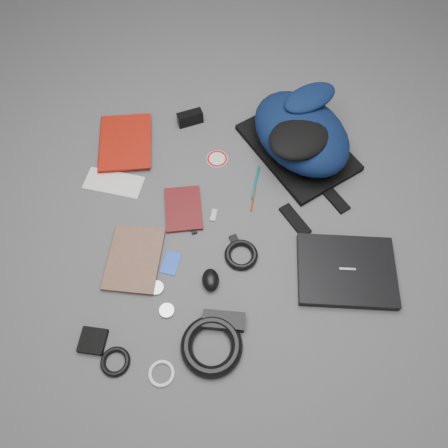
{
  "coord_description": "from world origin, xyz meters",
  "views": [
    {
      "loc": [
        -0.11,
        -0.76,
        1.43
      ],
      "look_at": [
        0.0,
        0.0,
        0.02
      ],
      "focal_mm": 35.0,
      "sensor_mm": 36.0,
      "label": 1
    }
  ],
  "objects": [
    {
      "name": "textbook_red",
      "position": [
        -0.45,
        0.44,
        0.02
      ],
      "size": [
        0.23,
        0.3,
        0.03
      ],
      "primitive_type": "imported",
      "rotation": [
        0.0,
        0.0,
        -0.07
      ],
      "color": "maroon",
      "rests_on": "ground"
    },
    {
      "name": "comic_book",
      "position": [
        -0.43,
        -0.06,
        0.01
      ],
      "size": [
        0.24,
        0.29,
        0.02
      ],
      "primitive_type": "imported",
      "rotation": [
        0.0,
        0.0,
        -0.25
      ],
      "color": "#CC710E",
      "rests_on": "ground"
    },
    {
      "name": "pouch",
      "position": [
        -0.48,
        -0.36,
        0.01
      ],
      "size": [
        0.1,
        0.1,
        0.02
      ],
      "primitive_type": "cube",
      "rotation": [
        0.0,
        0.0,
        -0.28
      ],
      "color": "black",
      "rests_on": "ground"
    },
    {
      "name": "key_fob",
      "position": [
        0.03,
        -0.07,
        0.01
      ],
      "size": [
        0.04,
        0.05,
        0.01
      ],
      "primitive_type": "cube",
      "rotation": [
        0.0,
        0.0,
        0.26
      ],
      "color": "black",
      "rests_on": "ground"
    },
    {
      "name": "ground",
      "position": [
        0.0,
        0.0,
        0.0
      ],
      "size": [
        4.0,
        4.0,
        0.0
      ],
      "primitive_type": "plane",
      "color": "#4F4F51",
      "rests_on": "ground"
    },
    {
      "name": "headphone_right",
      "position": [
        -0.24,
        -0.29,
        0.01
      ],
      "size": [
        0.07,
        0.07,
        0.01
      ],
      "primitive_type": "cylinder",
      "rotation": [
        0.0,
        0.0,
        0.39
      ],
      "color": "#BABABC",
      "rests_on": "ground"
    },
    {
      "name": "sticker_disc",
      "position": [
        0.02,
        0.31,
        0.0
      ],
      "size": [
        0.1,
        0.1,
        0.0
      ],
      "primitive_type": "cylinder",
      "rotation": [
        0.0,
        0.0,
        0.17
      ],
      "color": "silver",
      "rests_on": "ground"
    },
    {
      "name": "dvd_case",
      "position": [
        -0.14,
        0.09,
        0.01
      ],
      "size": [
        0.14,
        0.2,
        0.02
      ],
      "primitive_type": "cube",
      "rotation": [
        0.0,
        0.0,
        -0.04
      ],
      "color": "#450D0F",
      "rests_on": "ground"
    },
    {
      "name": "power_brick",
      "position": [
        -0.05,
        -0.36,
        0.02
      ],
      "size": [
        0.15,
        0.09,
        0.03
      ],
      "primitive_type": "cube",
      "rotation": [
        0.0,
        0.0,
        -0.23
      ],
      "color": "black",
      "rests_on": "ground"
    },
    {
      "name": "backpack",
      "position": [
        0.35,
        0.31,
        0.1
      ],
      "size": [
        0.51,
        0.59,
        0.21
      ],
      "primitive_type": null,
      "rotation": [
        0.0,
        0.0,
        0.42
      ],
      "color": "black",
      "rests_on": "ground"
    },
    {
      "name": "laptop",
      "position": [
        0.4,
        -0.24,
        0.02
      ],
      "size": [
        0.38,
        0.32,
        0.03
      ],
      "primitive_type": "cube",
      "rotation": [
        0.0,
        0.0,
        -0.2
      ],
      "color": "black",
      "rests_on": "ground"
    },
    {
      "name": "usb_silver",
      "position": [
        -0.03,
        0.05,
        0.0
      ],
      "size": [
        0.03,
        0.05,
        0.01
      ],
      "primitive_type": "cube",
      "rotation": [
        0.0,
        0.0,
        -0.33
      ],
      "color": "silver",
      "rests_on": "ground"
    },
    {
      "name": "envelope",
      "position": [
        -0.4,
        0.26,
        0.0
      ],
      "size": [
        0.25,
        0.18,
        0.0
      ],
      "primitive_type": "cube",
      "rotation": [
        0.0,
        0.0,
        -0.37
      ],
      "color": "silver",
      "rests_on": "ground"
    },
    {
      "name": "white_cable_coil",
      "position": [
        -0.27,
        -0.49,
        0.01
      ],
      "size": [
        0.09,
        0.09,
        0.01
      ],
      "primitive_type": "torus",
      "rotation": [
        0.0,
        0.0,
        -0.1
      ],
      "color": "white",
      "rests_on": "ground"
    },
    {
      "name": "usb_black",
      "position": [
        -0.12,
        0.01,
        0.0
      ],
      "size": [
        0.03,
        0.06,
        0.01
      ],
      "primitive_type": "cube",
      "rotation": [
        0.0,
        0.0,
        0.22
      ],
      "color": "black",
      "rests_on": "ground"
    },
    {
      "name": "mouse",
      "position": [
        -0.08,
        -0.21,
        0.02
      ],
      "size": [
        0.06,
        0.09,
        0.04
      ],
      "primitive_type": "ellipsoid",
      "rotation": [
        0.0,
        0.0,
        -0.06
      ],
      "color": "black",
      "rests_on": "ground"
    },
    {
      "name": "earbud_coil",
      "position": [
        -0.41,
        -0.44,
        0.01
      ],
      "size": [
        0.1,
        0.1,
        0.02
      ],
      "primitive_type": "torus",
      "rotation": [
        0.0,
        0.0,
        -0.06
      ],
      "color": "black",
      "rests_on": "ground"
    },
    {
      "name": "power_cord_coil",
      "position": [
        -0.1,
        -0.43,
        0.02
      ],
      "size": [
        0.23,
        0.23,
        0.04
      ],
      "primitive_type": "torus",
      "rotation": [
        0.0,
        0.0,
        -0.16
      ],
      "color": "black",
      "rests_on": "ground"
    },
    {
      "name": "cable_coil",
      "position": [
        0.04,
        -0.13,
        0.01
      ],
      "size": [
        0.13,
        0.13,
        0.02
      ],
      "primitive_type": "torus",
      "rotation": [
        0.0,
        0.0,
        -0.13
      ],
      "color": "black",
      "rests_on": "ground"
    },
    {
      "name": "headphone_left",
      "position": [
        -0.27,
        -0.21,
        0.01
      ],
      "size": [
        0.06,
        0.06,
        0.01
      ],
      "primitive_type": "cylinder",
      "rotation": [
        0.0,
        0.0,
        0.25
      ],
      "color": "#AFAFB2",
      "rests_on": "ground"
    },
    {
      "name": "pen_teal",
      "position": [
        0.15,
        0.17,
        0.0
      ],
      "size": [
        0.06,
        0.15,
        0.01
      ],
      "primitive_type": "cylinder",
      "rotation": [
        1.57,
        0.0,
        -0.36
      ],
      "color": "#0B5C66",
      "rests_on": "ground"
    },
    {
      "name": "id_badge",
      "position": [
        -0.21,
        -0.12,
        0.0
      ],
      "size": [
        0.08,
        0.1,
        0.0
      ],
      "primitive_type": "cube",
      "rotation": [
        0.0,
        0.0,
        -0.38
      ],
      "color": "blue",
      "rests_on": "ground"
    },
    {
      "name": "pen_red",
      "position": [
        0.13,
        0.11,
        0.0
      ],
      "size": [
        0.04,
        0.12,
        0.01
      ],
      "primitive_type": "cylinder",
      "rotation": [
        1.57,
        0.0,
        -0.33
      ],
      "color": "maroon",
      "rests_on": "ground"
    },
    {
      "name": "compact_camera",
      "position": [
        -0.07,
        0.52,
        0.03
      ],
      "size": [
        0.11,
        0.06,
        0.06
      ],
      "primitive_type": "cube",
      "rotation": [
        0.0,
        0.0,
        0.21
      ],
      "color": "black",
      "rests_on": "ground"
    }
  ]
}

